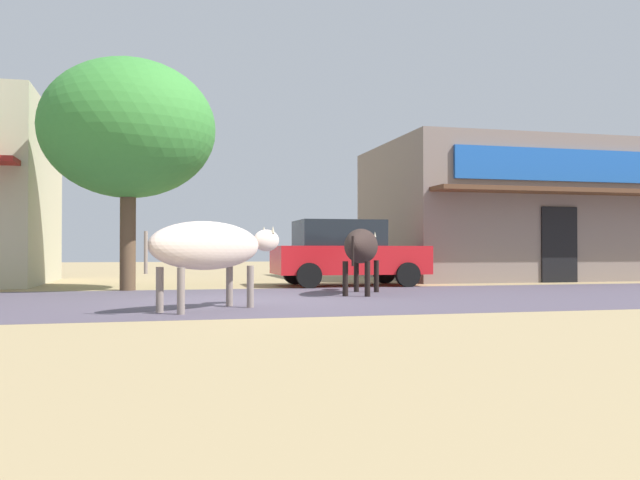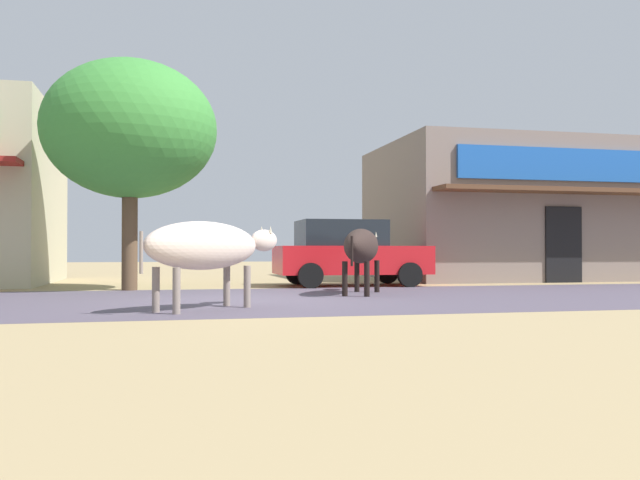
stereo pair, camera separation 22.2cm
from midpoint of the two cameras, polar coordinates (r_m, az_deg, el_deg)
The scene contains 8 objects.
ground at distance 12.34m, azimuth -6.03°, elevation -5.02°, with size 80.00×80.00×0.00m, color tan.
asphalt_road at distance 12.34m, azimuth -6.03°, elevation -5.02°, with size 72.00×6.76×0.00m, color #524958.
storefront_right_club at distance 22.55m, azimuth 16.61°, elevation 2.22°, with size 8.61×6.81×4.18m.
roadside_tree at distance 15.89m, azimuth -15.32°, elevation 8.93°, with size 3.86×3.86×5.15m.
parked_hatchback_car at distance 17.02m, azimuth 2.75°, elevation -1.04°, with size 3.81×2.05×1.64m.
cow_near_brown at distance 10.33m, azimuth -8.92°, elevation -0.54°, with size 2.39×2.05×1.33m.
cow_far_dark at distance 13.84m, azimuth 4.03°, elevation -0.58°, with size 1.56×2.60×1.33m.
pedestrian_by_shop at distance 19.21m, azimuth 14.04°, elevation -0.58°, with size 0.47×0.61×1.67m.
Camera 2 is at (-1.38, -12.24, 0.90)m, focal length 37.97 mm.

